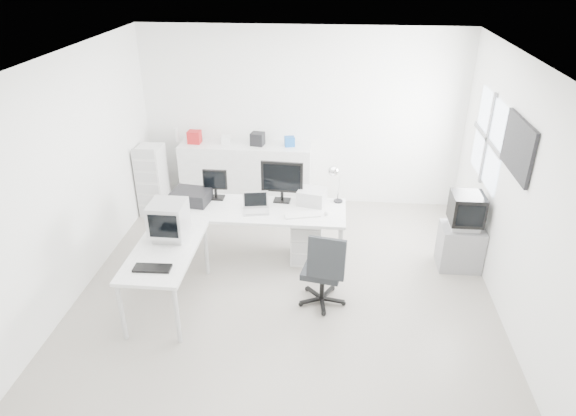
# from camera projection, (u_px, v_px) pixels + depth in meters

# --- Properties ---
(floor) EXTENTS (5.00, 5.00, 0.01)m
(floor) POSITION_uv_depth(u_px,v_px,m) (287.00, 286.00, 6.43)
(floor) COLOR beige
(floor) RESTS_ON ground
(ceiling) EXTENTS (5.00, 5.00, 0.01)m
(ceiling) POSITION_uv_depth(u_px,v_px,m) (286.00, 58.00, 5.16)
(ceiling) COLOR white
(ceiling) RESTS_ON back_wall
(back_wall) EXTENTS (5.00, 0.02, 2.80)m
(back_wall) POSITION_uv_depth(u_px,v_px,m) (302.00, 118.00, 8.01)
(back_wall) COLOR white
(back_wall) RESTS_ON floor
(left_wall) EXTENTS (0.02, 5.00, 2.80)m
(left_wall) POSITION_uv_depth(u_px,v_px,m) (74.00, 176.00, 6.00)
(left_wall) COLOR white
(left_wall) RESTS_ON floor
(right_wall) EXTENTS (0.02, 5.00, 2.80)m
(right_wall) POSITION_uv_depth(u_px,v_px,m) (514.00, 193.00, 5.59)
(right_wall) COLOR white
(right_wall) RESTS_ON floor
(window) EXTENTS (0.02, 1.20, 1.10)m
(window) POSITION_uv_depth(u_px,v_px,m) (488.00, 139.00, 6.56)
(window) COLOR white
(window) RESTS_ON right_wall
(wall_picture) EXTENTS (0.04, 0.90, 0.60)m
(wall_picture) POSITION_uv_depth(u_px,v_px,m) (518.00, 147.00, 5.45)
(wall_picture) COLOR black
(wall_picture) RESTS_ON right_wall
(main_desk) EXTENTS (2.40, 0.80, 0.75)m
(main_desk) POSITION_uv_depth(u_px,v_px,m) (254.00, 233.00, 6.87)
(main_desk) COLOR silver
(main_desk) RESTS_ON floor
(side_desk) EXTENTS (0.70, 1.40, 0.75)m
(side_desk) POSITION_uv_depth(u_px,v_px,m) (168.00, 277.00, 5.96)
(side_desk) COLOR silver
(side_desk) RESTS_ON floor
(drawer_pedestal) EXTENTS (0.40, 0.50, 0.60)m
(drawer_pedestal) POSITION_uv_depth(u_px,v_px,m) (307.00, 239.00, 6.89)
(drawer_pedestal) COLOR silver
(drawer_pedestal) RESTS_ON floor
(inkjet_printer) EXTENTS (0.53, 0.43, 0.17)m
(inkjet_printer) POSITION_uv_depth(u_px,v_px,m) (191.00, 196.00, 6.81)
(inkjet_printer) COLOR black
(inkjet_printer) RESTS_ON main_desk
(lcd_monitor_small) EXTENTS (0.32, 0.19, 0.41)m
(lcd_monitor_small) POSITION_uv_depth(u_px,v_px,m) (215.00, 185.00, 6.87)
(lcd_monitor_small) COLOR black
(lcd_monitor_small) RESTS_ON main_desk
(lcd_monitor_large) EXTENTS (0.57, 0.26, 0.58)m
(lcd_monitor_large) POSITION_uv_depth(u_px,v_px,m) (282.00, 181.00, 6.75)
(lcd_monitor_large) COLOR black
(lcd_monitor_large) RESTS_ON main_desk
(laptop) EXTENTS (0.40, 0.40, 0.23)m
(laptop) POSITION_uv_depth(u_px,v_px,m) (256.00, 204.00, 6.55)
(laptop) COLOR #B7B7BA
(laptop) RESTS_ON main_desk
(white_keyboard) EXTENTS (0.47, 0.25, 0.02)m
(white_keyboard) POSITION_uv_depth(u_px,v_px,m) (302.00, 215.00, 6.50)
(white_keyboard) COLOR silver
(white_keyboard) RESTS_ON main_desk
(white_mouse) EXTENTS (0.06, 0.06, 0.06)m
(white_mouse) POSITION_uv_depth(u_px,v_px,m) (326.00, 213.00, 6.51)
(white_mouse) COLOR silver
(white_mouse) RESTS_ON main_desk
(laser_printer) EXTENTS (0.40, 0.36, 0.20)m
(laser_printer) POSITION_uv_depth(u_px,v_px,m) (312.00, 196.00, 6.78)
(laser_printer) COLOR #B4B4B4
(laser_printer) RESTS_ON main_desk
(desk_lamp) EXTENTS (0.19, 0.19, 0.51)m
(desk_lamp) POSITION_uv_depth(u_px,v_px,m) (339.00, 184.00, 6.75)
(desk_lamp) COLOR silver
(desk_lamp) RESTS_ON main_desk
(crt_monitor) EXTENTS (0.38, 0.38, 0.43)m
(crt_monitor) POSITION_uv_depth(u_px,v_px,m) (169.00, 222.00, 5.91)
(crt_monitor) COLOR #B7B7BA
(crt_monitor) RESTS_ON side_desk
(black_keyboard) EXTENTS (0.40, 0.17, 0.03)m
(black_keyboard) POSITION_uv_depth(u_px,v_px,m) (152.00, 268.00, 5.43)
(black_keyboard) COLOR black
(black_keyboard) RESTS_ON side_desk
(office_chair) EXTENTS (0.67, 0.67, 0.99)m
(office_chair) POSITION_uv_depth(u_px,v_px,m) (323.00, 267.00, 5.93)
(office_chair) COLOR #26292B
(office_chair) RESTS_ON floor
(tv_cabinet) EXTENTS (0.54, 0.44, 0.59)m
(tv_cabinet) POSITION_uv_depth(u_px,v_px,m) (460.00, 247.00, 6.71)
(tv_cabinet) COLOR gray
(tv_cabinet) RESTS_ON floor
(crt_tv) EXTENTS (0.50, 0.48, 0.45)m
(crt_tv) POSITION_uv_depth(u_px,v_px,m) (466.00, 212.00, 6.47)
(crt_tv) COLOR black
(crt_tv) RESTS_ON tv_cabinet
(sideboard) EXTENTS (2.07, 0.52, 1.03)m
(sideboard) POSITION_uv_depth(u_px,v_px,m) (246.00, 175.00, 8.25)
(sideboard) COLOR silver
(sideboard) RESTS_ON floor
(clutter_box_a) EXTENTS (0.20, 0.18, 0.20)m
(clutter_box_a) POSITION_uv_depth(u_px,v_px,m) (194.00, 137.00, 8.04)
(clutter_box_a) COLOR #B0191B
(clutter_box_a) RESTS_ON sideboard
(clutter_box_b) EXTENTS (0.14, 0.13, 0.14)m
(clutter_box_b) POSITION_uv_depth(u_px,v_px,m) (226.00, 140.00, 8.01)
(clutter_box_b) COLOR silver
(clutter_box_b) RESTS_ON sideboard
(clutter_box_c) EXTENTS (0.23, 0.21, 0.20)m
(clutter_box_c) POSITION_uv_depth(u_px,v_px,m) (258.00, 139.00, 7.96)
(clutter_box_c) COLOR black
(clutter_box_c) RESTS_ON sideboard
(clutter_box_d) EXTENTS (0.18, 0.16, 0.15)m
(clutter_box_d) POSITION_uv_depth(u_px,v_px,m) (290.00, 141.00, 7.93)
(clutter_box_d) COLOR #1756A7
(clutter_box_d) RESTS_ON sideboard
(clutter_bottle) EXTENTS (0.07, 0.07, 0.22)m
(clutter_bottle) POSITION_uv_depth(u_px,v_px,m) (176.00, 135.00, 8.10)
(clutter_bottle) COLOR silver
(clutter_bottle) RESTS_ON sideboard
(filing_cabinet) EXTENTS (0.38, 0.45, 1.09)m
(filing_cabinet) POSITION_uv_depth(u_px,v_px,m) (152.00, 180.00, 8.00)
(filing_cabinet) COLOR silver
(filing_cabinet) RESTS_ON floor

